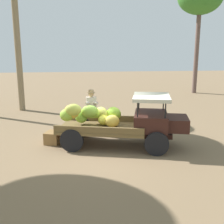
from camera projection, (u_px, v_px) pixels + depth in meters
name	position (u px, v px, depth m)	size (l,w,h in m)	color
ground_plane	(113.00, 146.00, 10.04)	(60.00, 60.00, 0.00)	#7C6447
truck	(123.00, 121.00, 9.85)	(4.65, 2.57, 1.83)	#341913
farmer	(91.00, 109.00, 11.26)	(0.53, 0.46, 1.78)	olive
wooden_crate	(53.00, 138.00, 10.23)	(0.58, 0.51, 0.44)	olive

